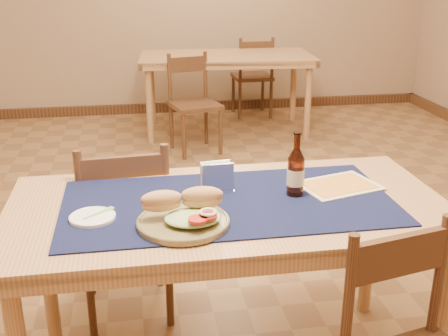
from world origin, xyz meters
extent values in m
cube|color=olive|center=(0.00, 0.00, -0.01)|extent=(6.00, 7.00, 0.02)
cylinder|color=#B07E53|center=(0.72, -1.12, 0.35)|extent=(0.06, 0.06, 0.71)
cylinder|color=#B07E53|center=(-0.72, -0.48, 0.35)|extent=(0.06, 0.06, 0.71)
cylinder|color=#B07E53|center=(0.72, -0.48, 0.35)|extent=(0.06, 0.06, 0.71)
cube|color=#B07E53|center=(0.00, -0.80, 0.73)|extent=(1.60, 0.80, 0.04)
cube|color=#0F1537|center=(0.00, -0.80, 0.75)|extent=(1.20, 0.60, 0.01)
cube|color=#4C2F1B|center=(0.00, 3.47, 0.05)|extent=(6.00, 0.06, 0.10)
cylinder|color=#B07E53|center=(-0.17, 2.36, 0.35)|extent=(0.06, 0.06, 0.71)
cylinder|color=#B07E53|center=(1.28, 2.25, 0.35)|extent=(0.06, 0.06, 0.71)
cylinder|color=#B07E53|center=(-0.12, 3.01, 0.35)|extent=(0.06, 0.06, 0.71)
cylinder|color=#B07E53|center=(1.33, 2.90, 0.35)|extent=(0.06, 0.06, 0.71)
cube|color=#B07E53|center=(0.58, 2.63, 0.73)|extent=(1.68, 0.93, 0.04)
cylinder|color=#4C2F1B|center=(-0.23, -0.10, 0.22)|extent=(0.03, 0.03, 0.43)
cylinder|color=#4C2F1B|center=(-0.58, -0.13, 0.22)|extent=(0.03, 0.03, 0.43)
cylinder|color=#4C2F1B|center=(-0.21, -0.45, 0.22)|extent=(0.03, 0.03, 0.43)
cylinder|color=#4C2F1B|center=(-0.55, -0.47, 0.22)|extent=(0.03, 0.03, 0.43)
cube|color=#4C2F1B|center=(-0.39, -0.29, 0.43)|extent=(0.43, 0.43, 0.04)
cube|color=#4C2F1B|center=(-0.38, -0.47, 0.77)|extent=(0.35, 0.05, 0.14)
cylinder|color=#4C2F1B|center=(-0.21, -0.46, 0.66)|extent=(0.03, 0.03, 0.44)
cylinder|color=#4C2F1B|center=(-0.55, -0.48, 0.66)|extent=(0.03, 0.03, 0.44)
cube|color=#4C2F1B|center=(0.44, -1.27, 0.75)|extent=(0.34, 0.10, 0.13)
cylinder|color=#4C2F1B|center=(0.27, -1.31, 0.64)|extent=(0.03, 0.03, 0.43)
cylinder|color=#4C2F1B|center=(0.60, -1.23, 0.64)|extent=(0.03, 0.03, 0.43)
cylinder|color=#4C2F1B|center=(0.09, 1.84, 0.21)|extent=(0.03, 0.03, 0.42)
cylinder|color=#4C2F1B|center=(0.41, 1.92, 0.21)|extent=(0.03, 0.03, 0.42)
cylinder|color=#4C2F1B|center=(0.01, 2.17, 0.21)|extent=(0.03, 0.03, 0.42)
cylinder|color=#4C2F1B|center=(0.33, 2.25, 0.21)|extent=(0.03, 0.03, 0.42)
cube|color=#4C2F1B|center=(0.21, 2.04, 0.42)|extent=(0.47, 0.47, 0.04)
cube|color=#4C2F1B|center=(0.17, 2.22, 0.74)|extent=(0.33, 0.11, 0.13)
cylinder|color=#4C2F1B|center=(0.01, 2.18, 0.63)|extent=(0.03, 0.03, 0.43)
cylinder|color=#4C2F1B|center=(0.33, 2.25, 0.63)|extent=(0.03, 0.03, 0.43)
cylinder|color=#4C2F1B|center=(1.12, 3.36, 0.21)|extent=(0.03, 0.03, 0.42)
cylinder|color=#4C2F1B|center=(0.78, 3.35, 0.21)|extent=(0.03, 0.03, 0.42)
cylinder|color=#4C2F1B|center=(1.13, 3.02, 0.21)|extent=(0.03, 0.03, 0.42)
cylinder|color=#4C2F1B|center=(0.79, 3.01, 0.21)|extent=(0.03, 0.03, 0.42)
cube|color=#4C2F1B|center=(0.96, 3.19, 0.42)|extent=(0.40, 0.40, 0.04)
cube|color=#4C2F1B|center=(0.96, 3.01, 0.75)|extent=(0.34, 0.04, 0.13)
cylinder|color=#4C2F1B|center=(1.13, 3.01, 0.64)|extent=(0.03, 0.03, 0.43)
cylinder|color=#4C2F1B|center=(0.79, 3.00, 0.64)|extent=(0.03, 0.03, 0.43)
cylinder|color=olive|center=(-0.18, -0.96, 0.76)|extent=(0.31, 0.31, 0.02)
torus|color=olive|center=(-0.18, -0.96, 0.77)|extent=(0.31, 0.31, 0.01)
ellipsoid|color=#9AB57C|center=(-0.15, -0.99, 0.79)|extent=(0.19, 0.15, 0.03)
ellipsoid|color=tan|center=(-0.25, -0.94, 0.83)|extent=(0.14, 0.07, 0.07)
ellipsoid|color=tan|center=(-0.11, -0.93, 0.84)|extent=(0.14, 0.07, 0.08)
cylinder|color=#B12117|center=(-0.14, -1.05, 0.81)|extent=(0.06, 0.06, 0.01)
cylinder|color=#B12117|center=(-0.11, -1.03, 0.81)|extent=(0.06, 0.06, 0.01)
torus|color=silver|center=(-0.11, -1.02, 0.82)|extent=(0.06, 0.06, 0.01)
cylinder|color=white|center=(-0.48, -0.87, 0.76)|extent=(0.16, 0.16, 0.01)
torus|color=white|center=(-0.48, -0.87, 0.77)|extent=(0.16, 0.16, 0.01)
cube|color=#73BA66|center=(-0.47, -0.86, 0.77)|extent=(0.08, 0.07, 0.00)
cube|color=#73BA66|center=(-0.42, -0.82, 0.77)|extent=(0.04, 0.03, 0.00)
cylinder|color=#471A0C|center=(0.26, -0.77, 0.83)|extent=(0.06, 0.06, 0.14)
cone|color=#471A0C|center=(0.26, -0.77, 0.92)|extent=(0.06, 0.06, 0.04)
cylinder|color=#471A0C|center=(0.26, -0.77, 0.96)|extent=(0.02, 0.02, 0.06)
cylinder|color=#471A0C|center=(0.26, -0.77, 1.00)|extent=(0.03, 0.03, 0.01)
cylinder|color=beige|center=(0.26, -0.77, 0.83)|extent=(0.06, 0.06, 0.06)
cube|color=silver|center=(-0.03, -0.69, 0.76)|extent=(0.13, 0.05, 0.00)
cube|color=silver|center=(-0.03, -0.71, 0.82)|extent=(0.12, 0.01, 0.11)
cube|color=silver|center=(-0.03, -0.67, 0.82)|extent=(0.12, 0.01, 0.11)
cube|color=white|center=(-0.03, -0.69, 0.81)|extent=(0.12, 0.04, 0.10)
cube|color=#4185D2|center=(-0.03, -0.71, 0.82)|extent=(0.08, 0.01, 0.04)
cube|color=beige|center=(0.45, -0.72, 0.76)|extent=(0.34, 0.29, 0.00)
cube|color=#CA8534|center=(0.45, -0.72, 0.76)|extent=(0.30, 0.24, 0.00)
camera|label=1|loc=(-0.33, -2.65, 1.58)|focal=45.00mm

